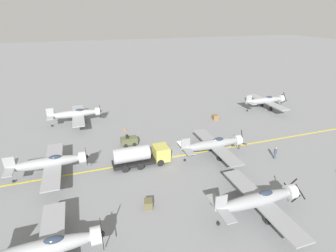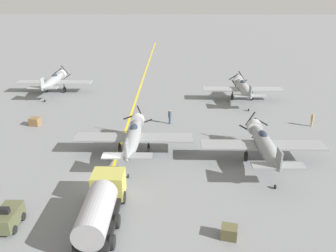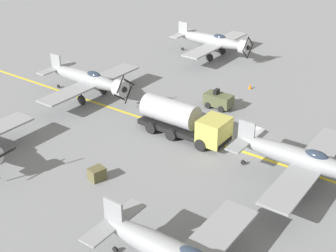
# 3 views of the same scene
# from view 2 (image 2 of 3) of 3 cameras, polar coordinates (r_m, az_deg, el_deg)

# --- Properties ---
(ground_plane) EXTENTS (400.00, 400.00, 0.00)m
(ground_plane) POSITION_cam_2_polar(r_m,az_deg,el_deg) (29.89, -10.33, -9.41)
(ground_plane) COLOR slate
(taxiway_stripe) EXTENTS (0.30, 160.00, 0.01)m
(taxiway_stripe) POSITION_cam_2_polar(r_m,az_deg,el_deg) (29.89, -10.33, -9.41)
(taxiway_stripe) COLOR yellow
(taxiway_stripe) RESTS_ON ground
(airplane_mid_right) EXTENTS (12.00, 9.98, 3.65)m
(airplane_mid_right) POSITION_cam_2_polar(r_m,az_deg,el_deg) (32.73, 16.39, -3.00)
(airplane_mid_right) COLOR gray
(airplane_mid_right) RESTS_ON ground
(airplane_mid_center) EXTENTS (12.00, 9.98, 3.70)m
(airplane_mid_center) POSITION_cam_2_polar(r_m,az_deg,el_deg) (33.15, -6.09, -1.80)
(airplane_mid_center) COLOR gray
(airplane_mid_center) RESTS_ON ground
(airplane_far_left) EXTENTS (12.00, 9.98, 3.65)m
(airplane_far_left) POSITION_cam_2_polar(r_m,az_deg,el_deg) (56.20, -19.33, 7.42)
(airplane_far_left) COLOR gray
(airplane_far_left) RESTS_ON ground
(airplane_far_right) EXTENTS (12.00, 9.98, 3.65)m
(airplane_far_right) POSITION_cam_2_polar(r_m,az_deg,el_deg) (50.57, 12.99, 6.50)
(airplane_far_right) COLOR gray
(airplane_far_right) RESTS_ON ground
(fuel_tanker) EXTENTS (2.67, 8.00, 2.98)m
(fuel_tanker) POSITION_cam_2_polar(r_m,az_deg,el_deg) (24.43, -11.59, -13.43)
(fuel_tanker) COLOR black
(fuel_tanker) RESTS_ON ground
(tow_tractor) EXTENTS (1.57, 2.60, 1.79)m
(tow_tractor) POSITION_cam_2_polar(r_m,az_deg,el_deg) (26.63, -26.11, -14.09)
(tow_tractor) COLOR #515638
(tow_tractor) RESTS_ON ground
(ground_crew_walking) EXTENTS (0.40, 0.40, 1.85)m
(ground_crew_walking) POSITION_cam_2_polar(r_m,az_deg,el_deg) (40.92, 0.32, 1.73)
(ground_crew_walking) COLOR #334256
(ground_crew_walking) RESTS_ON ground
(ground_crew_inspecting) EXTENTS (0.37, 0.37, 1.69)m
(ground_crew_inspecting) POSITION_cam_2_polar(r_m,az_deg,el_deg) (43.90, 23.84, 1.06)
(ground_crew_inspecting) COLOR tan
(ground_crew_inspecting) RESTS_ON ground
(supply_crate_by_tanker) EXTENTS (1.26, 1.12, 0.91)m
(supply_crate_by_tanker) POSITION_cam_2_polar(r_m,az_deg,el_deg) (23.79, 10.59, -17.71)
(supply_crate_by_tanker) COLOR brown
(supply_crate_by_tanker) RESTS_ON ground
(supply_crate_mid_lane) EXTENTS (1.30, 1.13, 0.98)m
(supply_crate_mid_lane) POSITION_cam_2_polar(r_m,az_deg,el_deg) (43.86, -22.17, 0.71)
(supply_crate_mid_lane) COLOR brown
(supply_crate_mid_lane) RESTS_ON ground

